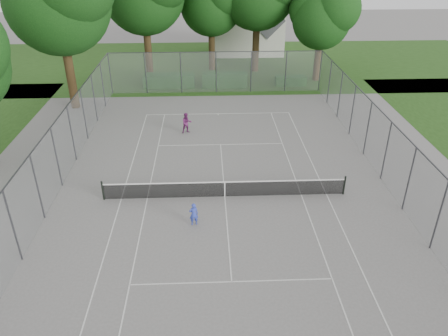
{
  "coord_description": "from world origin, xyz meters",
  "views": [
    {
      "loc": [
        -0.87,
        -19.63,
        12.57
      ],
      "look_at": [
        0.0,
        1.0,
        1.2
      ],
      "focal_mm": 35.0,
      "sensor_mm": 36.0,
      "label": 1
    }
  ],
  "objects_px": {
    "tennis_net": "(225,189)",
    "house": "(247,16)",
    "girl_player": "(194,214)",
    "woman_player": "(187,123)"
  },
  "relations": [
    {
      "from": "tennis_net",
      "to": "house",
      "type": "xyz_separation_m",
      "value": [
        3.87,
        31.18,
        3.41
      ]
    },
    {
      "from": "tennis_net",
      "to": "girl_player",
      "type": "relative_size",
      "value": 10.77
    },
    {
      "from": "tennis_net",
      "to": "house",
      "type": "relative_size",
      "value": 1.32
    },
    {
      "from": "tennis_net",
      "to": "girl_player",
      "type": "xyz_separation_m",
      "value": [
        -1.59,
        -2.41,
        0.09
      ]
    },
    {
      "from": "tennis_net",
      "to": "house",
      "type": "bearing_deg",
      "value": 82.92
    },
    {
      "from": "tennis_net",
      "to": "house",
      "type": "height_order",
      "value": "house"
    },
    {
      "from": "woman_player",
      "to": "tennis_net",
      "type": "bearing_deg",
      "value": -92.97
    },
    {
      "from": "house",
      "to": "girl_player",
      "type": "xyz_separation_m",
      "value": [
        -5.46,
        -33.58,
        -3.33
      ]
    },
    {
      "from": "tennis_net",
      "to": "girl_player",
      "type": "bearing_deg",
      "value": -123.48
    },
    {
      "from": "girl_player",
      "to": "woman_player",
      "type": "xyz_separation_m",
      "value": [
        -0.68,
        10.83,
        0.13
      ]
    }
  ]
}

